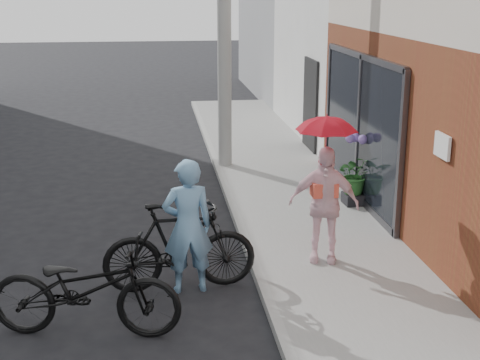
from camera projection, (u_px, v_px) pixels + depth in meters
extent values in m
plane|color=black|center=(189.00, 303.00, 8.12)|extent=(80.00, 80.00, 0.00)
cube|color=gray|center=(318.00, 232.00, 10.27)|extent=(2.20, 24.00, 0.12)
cube|color=#9E9E99|center=(243.00, 236.00, 10.12)|extent=(0.12, 24.00, 0.12)
cube|color=black|center=(360.00, 128.00, 11.46)|extent=(0.06, 3.80, 2.40)
cube|color=white|center=(442.00, 146.00, 8.19)|extent=(0.04, 0.40, 0.30)
imported|color=#6A98BD|center=(188.00, 226.00, 8.23)|extent=(0.66, 0.47, 1.72)
imported|color=black|center=(85.00, 289.00, 7.24)|extent=(2.20, 1.11, 1.10)
imported|color=black|center=(180.00, 246.00, 8.34)|extent=(1.95, 0.64, 1.15)
imported|color=#FCD3DD|center=(324.00, 204.00, 8.89)|extent=(1.00, 0.63, 1.58)
imported|color=red|center=(327.00, 121.00, 8.57)|extent=(0.77, 0.77, 0.68)
cube|color=black|center=(354.00, 199.00, 11.40)|extent=(0.37, 0.37, 0.19)
imported|color=#265A24|center=(355.00, 174.00, 11.27)|extent=(0.61, 0.53, 0.68)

